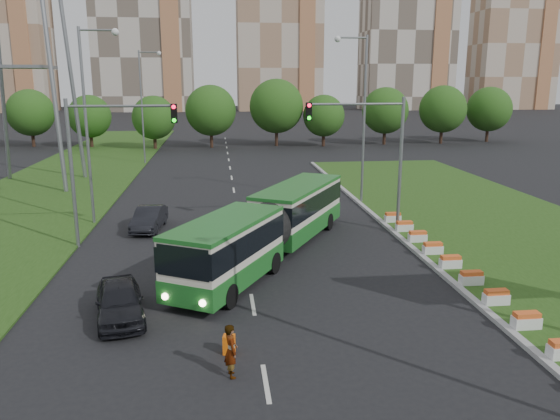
{
  "coord_description": "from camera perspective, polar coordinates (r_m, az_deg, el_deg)",
  "views": [
    {
      "loc": [
        -4.27,
        -20.74,
        8.9
      ],
      "look_at": [
        -1.24,
        5.58,
        2.6
      ],
      "focal_mm": 35.0,
      "sensor_mm": 36.0,
      "label": 1
    }
  ],
  "objects": [
    {
      "name": "ground",
      "position": [
        22.97,
        4.73,
        -9.47
      ],
      "size": [
        360.0,
        360.0,
        0.0
      ],
      "primitive_type": "plane",
      "color": "black",
      "rests_on": "ground"
    },
    {
      "name": "grass_median",
      "position": [
        34.67,
        23.6,
        -2.52
      ],
      "size": [
        14.0,
        60.0,
        0.15
      ],
      "primitive_type": "cube",
      "color": "#244814",
      "rests_on": "ground"
    },
    {
      "name": "median_kerb",
      "position": [
        31.78,
        12.67,
        -3.05
      ],
      "size": [
        0.3,
        60.0,
        0.18
      ],
      "primitive_type": "cube",
      "color": "#9C9C9C",
      "rests_on": "ground"
    },
    {
      "name": "left_verge",
      "position": [
        48.57,
        -22.88,
        1.82
      ],
      "size": [
        12.0,
        110.0,
        0.1
      ],
      "primitive_type": "cube",
      "color": "#244814",
      "rests_on": "ground"
    },
    {
      "name": "lane_markings",
      "position": [
        41.72,
        -4.68,
        1.01
      ],
      "size": [
        0.2,
        100.0,
        0.01
      ],
      "primitive_type": null,
      "color": "beige",
      "rests_on": "ground"
    },
    {
      "name": "flower_planters",
      "position": [
        26.54,
        18.34,
        -5.9
      ],
      "size": [
        1.1,
        20.3,
        0.6
      ],
      "primitive_type": null,
      "color": "silver",
      "rests_on": "grass_median"
    },
    {
      "name": "traffic_mast_median",
      "position": [
        32.24,
        9.84,
        6.86
      ],
      "size": [
        5.76,
        0.32,
        8.0
      ],
      "color": "gray",
      "rests_on": "ground"
    },
    {
      "name": "traffic_mast_left",
      "position": [
        30.57,
        -18.16,
        6.05
      ],
      "size": [
        5.76,
        0.32,
        8.0
      ],
      "color": "gray",
      "rests_on": "ground"
    },
    {
      "name": "street_lamps",
      "position": [
        30.91,
        -4.23,
        7.96
      ],
      "size": [
        36.0,
        60.0,
        12.0
      ],
      "primitive_type": null,
      "color": "gray",
      "rests_on": "ground"
    },
    {
      "name": "tree_line",
      "position": [
        77.2,
        4.15,
        10.07
      ],
      "size": [
        120.0,
        8.0,
        9.0
      ],
      "primitive_type": null,
      "color": "#1F4D14",
      "rests_on": "ground"
    },
    {
      "name": "apartment_tower_cwest",
      "position": [
        172.84,
        -14.19,
        18.67
      ],
      "size": [
        28.0,
        15.0,
        52.0
      ],
      "primitive_type": "cube",
      "color": "#BFB5A6",
      "rests_on": "ground"
    },
    {
      "name": "apartment_tower_ceast",
      "position": [
        172.58,
        -0.14,
        18.73
      ],
      "size": [
        25.0,
        15.0,
        50.0
      ],
      "primitive_type": "cube",
      "color": "#BCAB97",
      "rests_on": "ground"
    },
    {
      "name": "apartment_tower_east",
      "position": [
        181.33,
        13.16,
        17.66
      ],
      "size": [
        27.0,
        15.0,
        47.0
      ],
      "primitive_type": "cube",
      "color": "#BFB5A6",
      "rests_on": "ground"
    },
    {
      "name": "midrise_east",
      "position": [
        195.35,
        23.19,
        15.6
      ],
      "size": [
        24.0,
        14.0,
        40.0
      ],
      "primitive_type": "cube",
      "color": "#BCAB97",
      "rests_on": "ground"
    },
    {
      "name": "articulated_bus",
      "position": [
        28.01,
        -1.79,
        -1.64
      ],
      "size": [
        2.54,
        16.32,
        2.69
      ],
      "rotation": [
        0.0,
        0.0,
        -0.51
      ],
      "color": "beige",
      "rests_on": "ground"
    },
    {
      "name": "car_left_near",
      "position": [
        21.91,
        -16.42,
        -9.09
      ],
      "size": [
        2.56,
        4.54,
        1.46
      ],
      "primitive_type": "imported",
      "rotation": [
        0.0,
        0.0,
        0.21
      ],
      "color": "black",
      "rests_on": "ground"
    },
    {
      "name": "car_left_far",
      "position": [
        34.23,
        -13.52,
        -0.86
      ],
      "size": [
        1.96,
        4.39,
        1.4
      ],
      "primitive_type": "imported",
      "rotation": [
        0.0,
        0.0,
        -0.11
      ],
      "color": "black",
      "rests_on": "ground"
    },
    {
      "name": "pedestrian",
      "position": [
        17.27,
        -5.14,
        -14.43
      ],
      "size": [
        0.53,
        0.7,
        1.72
      ],
      "primitive_type": "imported",
      "rotation": [
        0.0,
        0.0,
        1.78
      ],
      "color": "gray",
      "rests_on": "ground"
    },
    {
      "name": "shopping_trolley",
      "position": [
        18.8,
        -5.34,
        -13.83
      ],
      "size": [
        0.38,
        0.4,
        0.65
      ],
      "rotation": [
        0.0,
        0.0,
        -0.21
      ],
      "color": "orange",
      "rests_on": "ground"
    }
  ]
}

